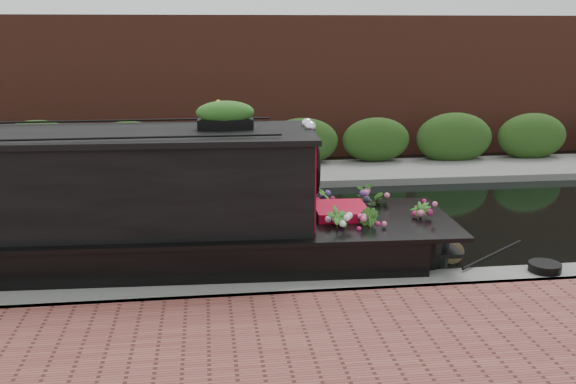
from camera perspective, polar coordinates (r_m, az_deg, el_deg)
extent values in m
plane|color=black|center=(11.97, -5.90, -3.47)|extent=(80.00, 80.00, 0.00)
cube|color=slate|center=(8.89, -5.28, -9.96)|extent=(40.00, 0.60, 0.50)
cube|color=slate|center=(16.02, -6.34, 1.12)|extent=(40.00, 2.40, 0.34)
cube|color=#244517|center=(16.90, -6.40, 1.81)|extent=(40.00, 1.10, 2.80)
cube|color=#5C2B1F|center=(18.96, -6.53, 3.18)|extent=(40.00, 1.00, 8.00)
cube|color=#B10724|center=(9.79, 1.75, 1.32)|extent=(0.13, 1.77, 1.37)
cube|color=black|center=(8.78, -6.02, 0.22)|extent=(0.91, 0.07, 0.56)
cube|color=#B10724|center=(10.08, 4.68, -2.67)|extent=(0.85, 0.94, 0.51)
sphere|color=silver|center=(9.51, 1.98, 5.80)|extent=(0.18, 0.18, 0.18)
sphere|color=silver|center=(9.78, 1.71, 6.05)|extent=(0.18, 0.18, 0.18)
cube|color=black|center=(9.52, -5.57, 6.02)|extent=(0.83, 0.29, 0.15)
ellipsoid|color=#FAA31B|center=(9.49, -5.60, 7.19)|extent=(0.90, 0.29, 0.24)
imported|color=#316A23|center=(9.41, 4.42, -3.32)|extent=(0.44, 0.39, 0.69)
imported|color=#316A23|center=(9.55, 7.14, -3.33)|extent=(0.39, 0.42, 0.62)
imported|color=#316A23|center=(10.79, 7.65, -1.22)|extent=(0.68, 0.62, 0.64)
imported|color=#316A23|center=(10.12, 11.61, -2.57)|extent=(0.46, 0.46, 0.60)
imported|color=#316A23|center=(10.71, 3.15, -1.17)|extent=(0.32, 0.40, 0.66)
cylinder|color=brown|center=(10.75, 14.07, -4.91)|extent=(0.37, 0.43, 0.37)
cylinder|color=black|center=(10.01, 21.86, -6.21)|extent=(0.46, 0.46, 0.12)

